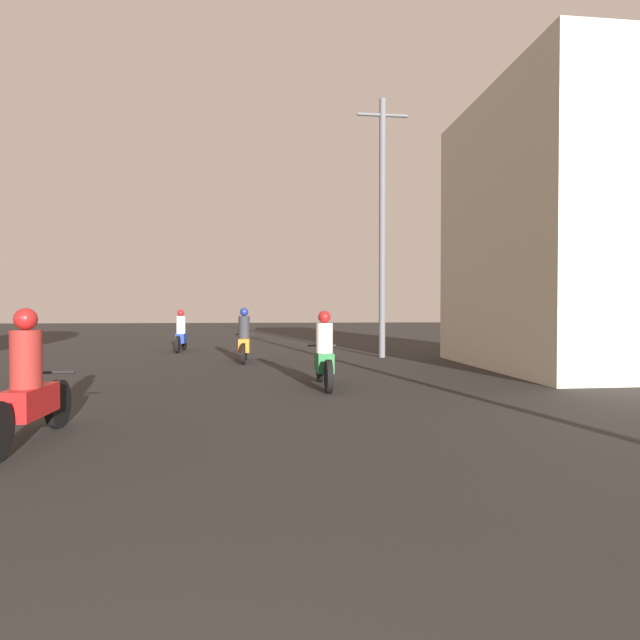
# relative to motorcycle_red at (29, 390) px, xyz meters

# --- Properties ---
(motorcycle_red) EXTENTS (0.60, 2.10, 1.50)m
(motorcycle_red) POSITION_rel_motorcycle_red_xyz_m (0.00, 0.00, 0.00)
(motorcycle_red) COLOR black
(motorcycle_red) RESTS_ON ground_plane
(motorcycle_green) EXTENTS (0.60, 2.04, 1.47)m
(motorcycle_green) POSITION_rel_motorcycle_red_xyz_m (3.72, 3.70, -0.01)
(motorcycle_green) COLOR black
(motorcycle_green) RESTS_ON ground_plane
(motorcycle_orange) EXTENTS (0.60, 1.92, 1.56)m
(motorcycle_orange) POSITION_rel_motorcycle_red_xyz_m (2.00, 8.62, 0.02)
(motorcycle_orange) COLOR black
(motorcycle_orange) RESTS_ON ground_plane
(motorcycle_blue) EXTENTS (0.60, 2.01, 1.51)m
(motorcycle_blue) POSITION_rel_motorcycle_red_xyz_m (-0.42, 12.58, 0.01)
(motorcycle_blue) COLOR black
(motorcycle_blue) RESTS_ON ground_plane
(building_right_near) EXTENTS (4.11, 6.31, 6.98)m
(building_right_near) POSITION_rel_motorcycle_red_xyz_m (10.13, 6.18, 2.89)
(building_right_near) COLOR beige
(building_right_near) RESTS_ON ground_plane
(utility_pole_far) EXTENTS (1.60, 0.20, 8.07)m
(utility_pole_far) POSITION_rel_motorcycle_red_xyz_m (6.25, 9.54, 3.60)
(utility_pole_far) COLOR slate
(utility_pole_far) RESTS_ON ground_plane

